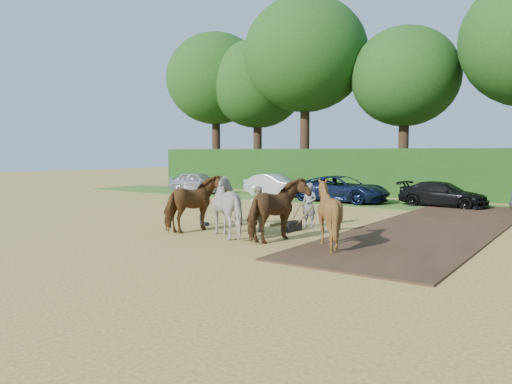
% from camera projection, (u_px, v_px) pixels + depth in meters
% --- Properties ---
extents(ground, '(120.00, 120.00, 0.00)m').
position_uv_depth(ground, '(309.00, 254.00, 13.65)').
color(ground, gold).
rests_on(ground, ground).
extents(earth_strip, '(4.50, 17.00, 0.05)m').
position_uv_depth(earth_strip, '(436.00, 227.00, 18.51)').
color(earth_strip, '#472D1C').
rests_on(earth_strip, ground).
extents(grass_verge, '(50.00, 5.00, 0.03)m').
position_uv_depth(grass_verge, '(444.00, 207.00, 25.09)').
color(grass_verge, '#38601E').
rests_on(grass_verge, ground).
extents(hedgerow, '(46.00, 1.60, 3.00)m').
position_uv_depth(hedgerow, '(466.00, 174.00, 28.65)').
color(hedgerow, '#14380F').
rests_on(hedgerow, ground).
extents(spectator_near, '(0.97, 0.98, 1.60)m').
position_uv_depth(spectator_near, '(259.00, 210.00, 17.24)').
color(spectator_near, beige).
rests_on(spectator_near, ground).
extents(spectator_far, '(0.82, 1.08, 1.70)m').
position_uv_depth(spectator_far, '(203.00, 203.00, 18.86)').
color(spectator_far, '#242630').
rests_on(spectator_far, ground).
extents(plough_team, '(6.60, 4.65, 1.99)m').
position_uv_depth(plough_team, '(257.00, 208.00, 16.04)').
color(plough_team, brown).
rests_on(plough_team, ground).
extents(treeline, '(48.70, 10.60, 14.21)m').
position_uv_depth(treeline, '(453.00, 54.00, 31.61)').
color(treeline, '#382616').
rests_on(treeline, ground).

